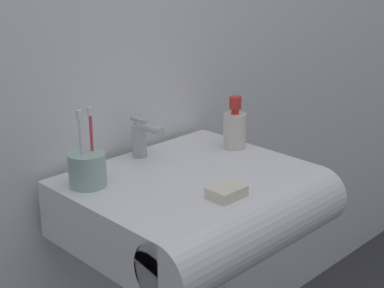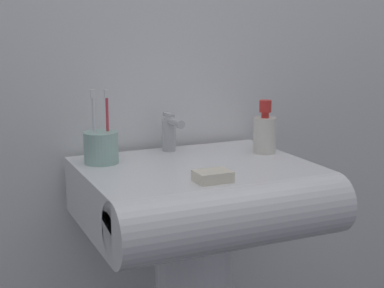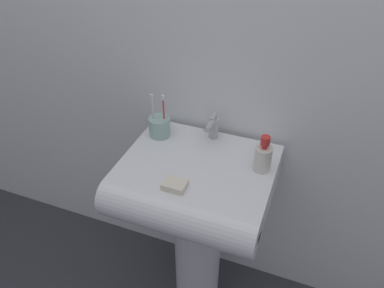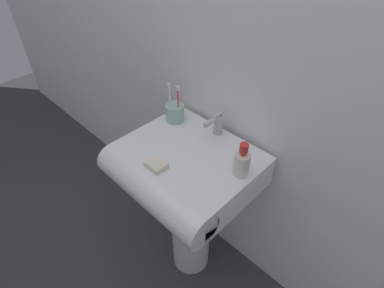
% 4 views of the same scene
% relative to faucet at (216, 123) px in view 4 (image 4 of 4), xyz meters
% --- Properties ---
extents(ground_plane, '(6.00, 6.00, 0.00)m').
position_rel_faucet_xyz_m(ground_plane, '(0.00, -0.16, -0.88)').
color(ground_plane, '#38383D').
rests_on(ground_plane, ground).
extents(wall_back, '(5.00, 0.05, 2.40)m').
position_rel_faucet_xyz_m(wall_back, '(0.00, 0.10, 0.32)').
color(wall_back, white).
rests_on(wall_back, ground).
extents(sink_pedestal, '(0.20, 0.20, 0.69)m').
position_rel_faucet_xyz_m(sink_pedestal, '(0.00, -0.16, -0.54)').
color(sink_pedestal, white).
rests_on(sink_pedestal, ground).
extents(sink_basin, '(0.55, 0.49, 0.14)m').
position_rel_faucet_xyz_m(sink_basin, '(0.00, -0.21, -0.13)').
color(sink_basin, white).
rests_on(sink_basin, sink_pedestal).
extents(faucet, '(0.04, 0.11, 0.10)m').
position_rel_faucet_xyz_m(faucet, '(0.00, 0.00, 0.00)').
color(faucet, '#B7B7BC').
rests_on(faucet, sink_basin).
extents(toothbrush_cup, '(0.09, 0.09, 0.18)m').
position_rel_faucet_xyz_m(toothbrush_cup, '(-0.20, -0.05, -0.01)').
color(toothbrush_cup, '#99BFB2').
rests_on(toothbrush_cup, sink_basin).
extents(soap_bottle, '(0.06, 0.06, 0.14)m').
position_rel_faucet_xyz_m(soap_bottle, '(0.23, -0.12, -0.00)').
color(soap_bottle, silver).
rests_on(soap_bottle, sink_basin).
extents(bar_soap, '(0.08, 0.06, 0.02)m').
position_rel_faucet_xyz_m(bar_soap, '(-0.02, -0.32, -0.04)').
color(bar_soap, silver).
rests_on(bar_soap, sink_basin).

